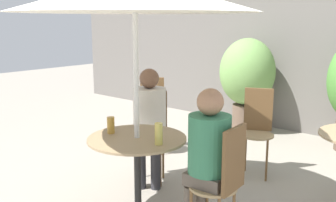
# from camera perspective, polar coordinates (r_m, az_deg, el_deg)

# --- Properties ---
(storefront_wall) EXTENTS (10.00, 0.06, 3.00)m
(storefront_wall) POSITION_cam_1_polar(r_m,az_deg,el_deg) (6.10, 20.25, 9.28)
(storefront_wall) COLOR slate
(storefront_wall) RESTS_ON ground_plane
(cafe_table_near) EXTENTS (0.84, 0.84, 0.72)m
(cafe_table_near) POSITION_cam_1_polar(r_m,az_deg,el_deg) (3.37, -4.48, -7.54)
(cafe_table_near) COLOR black
(cafe_table_near) RESTS_ON ground_plane
(bistro_chair_0) EXTENTS (0.37, 0.36, 0.95)m
(bistro_chair_0) POSITION_cam_1_polar(r_m,az_deg,el_deg) (2.94, 8.14, -10.78)
(bistro_chair_0) COLOR #997F56
(bistro_chair_0) RESTS_ON ground_plane
(bistro_chair_1) EXTENTS (0.41, 0.42, 0.95)m
(bistro_chair_1) POSITION_cam_1_polar(r_m,az_deg,el_deg) (4.15, -2.39, -3.88)
(bistro_chair_1) COLOR #997F56
(bistro_chair_1) RESTS_ON ground_plane
(bistro_chair_2) EXTENTS (0.42, 0.42, 0.95)m
(bistro_chair_2) POSITION_cam_1_polar(r_m,az_deg,el_deg) (5.09, -2.31, -0.94)
(bistro_chair_2) COLOR #997F56
(bistro_chair_2) RESTS_ON ground_plane
(bistro_chair_3) EXTENTS (0.40, 0.41, 0.95)m
(bistro_chair_3) POSITION_cam_1_polar(r_m,az_deg,el_deg) (4.41, 12.86, -3.23)
(bistro_chair_3) COLOR #997F56
(bistro_chair_3) RESTS_ON ground_plane
(seated_person_0) EXTENTS (0.33, 0.32, 1.21)m
(seated_person_0) POSITION_cam_1_polar(r_m,az_deg,el_deg) (2.94, 5.75, -7.36)
(seated_person_0) COLOR brown
(seated_person_0) RESTS_ON ground_plane
(seated_person_1) EXTENTS (0.41, 0.42, 1.21)m
(seated_person_1) POSITION_cam_1_polar(r_m,az_deg,el_deg) (3.98, -2.71, -2.26)
(seated_person_1) COLOR #2D2D33
(seated_person_1) RESTS_ON ground_plane
(beer_glass_0) EXTENTS (0.07, 0.07, 0.15)m
(beer_glass_0) POSITION_cam_1_polar(r_m,az_deg,el_deg) (3.45, -8.28, -3.48)
(beer_glass_0) COLOR #B28433
(beer_glass_0) RESTS_ON cafe_table_near
(beer_glass_1) EXTENTS (0.06, 0.06, 0.18)m
(beer_glass_1) POSITION_cam_1_polar(r_m,az_deg,el_deg) (3.11, -1.37, -4.79)
(beer_glass_1) COLOR #DBC65B
(beer_glass_1) RESTS_ON cafe_table_near
(potted_plant_0) EXTENTS (0.83, 0.83, 1.42)m
(potted_plant_0) POSITION_cam_1_polar(r_m,az_deg,el_deg) (6.05, 11.41, 3.59)
(potted_plant_0) COLOR brown
(potted_plant_0) RESTS_ON ground_plane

